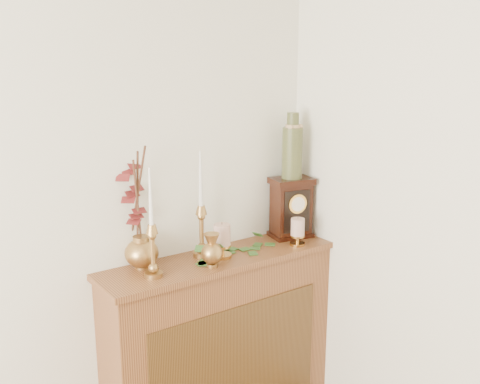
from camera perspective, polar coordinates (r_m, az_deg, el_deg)
console_shelf at (r=2.98m, az=-1.93°, el=-15.47°), size 1.24×0.34×0.93m
candlestick_left at (r=2.50m, az=-8.89°, el=-5.05°), size 0.08×0.08×0.50m
candlestick_center at (r=2.73m, az=-3.94°, el=-3.12°), size 0.09×0.09×0.52m
bud_vase at (r=2.61m, az=-2.88°, el=-5.98°), size 0.10×0.10×0.16m
ginger_jar at (r=2.61m, az=-10.68°, el=-2.03°), size 0.23×0.25×0.58m
pillar_candle_left at (r=2.73m, az=-1.83°, el=-4.80°), size 0.09×0.09×0.18m
pillar_candle_right at (r=2.91m, az=5.87°, el=-3.90°), size 0.08×0.08×0.15m
ivy_garland at (r=2.79m, az=-1.77°, el=-6.12°), size 0.50×0.20×0.09m
mantel_clock at (r=3.02m, az=5.22°, el=-1.65°), size 0.24×0.19×0.32m
ceramic_vase at (r=2.96m, az=5.33°, el=4.36°), size 0.11×0.11×0.35m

